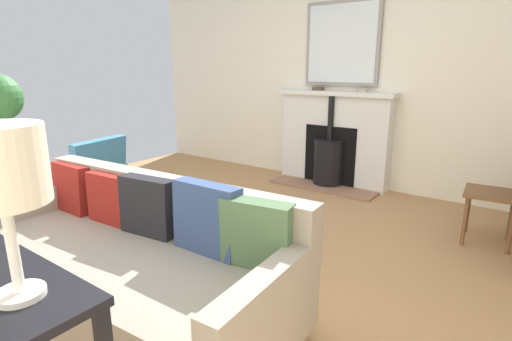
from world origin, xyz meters
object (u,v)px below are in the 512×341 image
at_px(mantel_bowl_far, 362,90).
at_px(ottoman, 219,219).
at_px(dining_chair_near_fireplace, 505,188).
at_px(armchair_accent, 89,173).
at_px(sofa, 129,259).
at_px(fireplace, 333,144).
at_px(mantel_bowl_near, 318,88).

bearing_deg(mantel_bowl_far, ottoman, -6.44).
bearing_deg(dining_chair_near_fireplace, armchair_accent, -63.98).
relative_size(sofa, dining_chair_near_fireplace, 2.55).
distance_m(armchair_accent, dining_chair_near_fireplace, 3.63).
height_order(mantel_bowl_far, armchair_accent, mantel_bowl_far).
relative_size(fireplace, dining_chair_near_fireplace, 1.73).
height_order(mantel_bowl_far, dining_chair_near_fireplace, mantel_bowl_far).
bearing_deg(ottoman, mantel_bowl_far, 173.56).
bearing_deg(fireplace, mantel_bowl_near, -95.04).
xyz_separation_m(mantel_bowl_near, sofa, (3.17, 0.46, -0.82)).
distance_m(mantel_bowl_near, dining_chair_near_fireplace, 2.37).
relative_size(fireplace, sofa, 0.68).
xyz_separation_m(fireplace, ottoman, (2.19, 0.07, -0.26)).
bearing_deg(mantel_bowl_near, sofa, 8.24).
bearing_deg(dining_chair_near_fireplace, sofa, -35.31).
height_order(fireplace, sofa, fireplace).
bearing_deg(ottoman, armchair_accent, -81.91).
xyz_separation_m(fireplace, dining_chair_near_fireplace, (0.80, 1.88, -0.01)).
distance_m(mantel_bowl_far, ottoman, 2.41).
relative_size(ottoman, armchair_accent, 1.15).
relative_size(mantel_bowl_far, armchair_accent, 0.17).
xyz_separation_m(mantel_bowl_near, armchair_accent, (2.42, -1.15, -0.73)).
relative_size(sofa, armchair_accent, 2.72).
xyz_separation_m(mantel_bowl_far, armchair_accent, (2.42, -1.71, -0.73)).
relative_size(mantel_bowl_near, sofa, 0.07).
bearing_deg(dining_chair_near_fireplace, ottoman, -52.48).
xyz_separation_m(sofa, dining_chair_near_fireplace, (-2.34, 1.66, 0.15)).
bearing_deg(armchair_accent, mantel_bowl_near, 154.61).
bearing_deg(armchair_accent, fireplace, 149.93).
xyz_separation_m(mantel_bowl_near, ottoman, (2.21, 0.31, -0.92)).
height_order(sofa, dining_chair_near_fireplace, dining_chair_near_fireplace).
height_order(fireplace, armchair_accent, fireplace).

